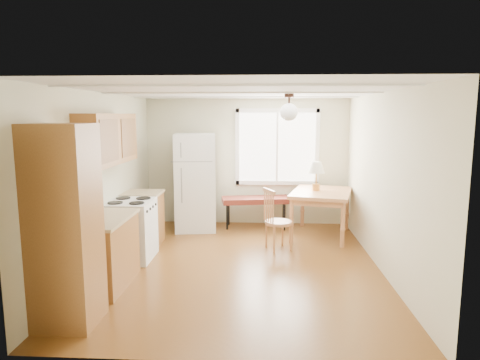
# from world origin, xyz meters

# --- Properties ---
(room_shell) EXTENTS (4.60, 5.60, 2.62)m
(room_shell) POSITION_xyz_m (0.00, 0.00, 1.25)
(room_shell) COLOR #4F2C10
(room_shell) RESTS_ON ground
(kitchen_run) EXTENTS (0.65, 3.40, 2.20)m
(kitchen_run) POSITION_xyz_m (-1.72, -0.63, 0.84)
(kitchen_run) COLOR brown
(kitchen_run) RESTS_ON ground
(window_unit) EXTENTS (1.64, 0.05, 1.51)m
(window_unit) POSITION_xyz_m (0.60, 2.47, 1.55)
(window_unit) COLOR white
(window_unit) RESTS_ON room_shell
(pendant_light) EXTENTS (0.26, 0.26, 0.40)m
(pendant_light) POSITION_xyz_m (0.70, 0.40, 2.24)
(pendant_light) COLOR black
(pendant_light) RESTS_ON room_shell
(refrigerator) EXTENTS (0.85, 0.85, 1.83)m
(refrigerator) POSITION_xyz_m (-0.96, 1.96, 0.92)
(refrigerator) COLOR white
(refrigerator) RESTS_ON ground
(bench) EXTENTS (1.36, 0.69, 0.60)m
(bench) POSITION_xyz_m (0.19, 2.13, 0.54)
(bench) COLOR #571C14
(bench) RESTS_ON ground
(dining_table) EXTENTS (1.29, 1.53, 0.83)m
(dining_table) POSITION_xyz_m (1.38, 1.60, 0.73)
(dining_table) COLOR #AA6D41
(dining_table) RESTS_ON ground
(chair) EXTENTS (0.49, 0.49, 1.00)m
(chair) POSITION_xyz_m (0.50, 0.74, 0.57)
(chair) COLOR #AA6D41
(chair) RESTS_ON ground
(table_lamp) EXTENTS (0.30, 0.30, 0.52)m
(table_lamp) POSITION_xyz_m (1.28, 1.67, 1.21)
(table_lamp) COLOR #BC843C
(table_lamp) RESTS_ON dining_table
(coffee_maker) EXTENTS (0.24, 0.29, 0.39)m
(coffee_maker) POSITION_xyz_m (-1.72, -1.32, 1.04)
(coffee_maker) COLOR black
(coffee_maker) RESTS_ON kitchen_run
(kettle) EXTENTS (0.13, 0.13, 0.24)m
(kettle) POSITION_xyz_m (-1.82, -0.88, 1.00)
(kettle) COLOR red
(kettle) RESTS_ON kitchen_run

